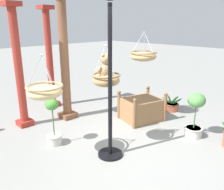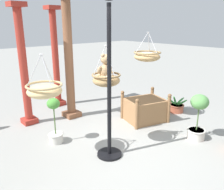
{
  "view_description": "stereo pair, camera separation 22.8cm",
  "coord_description": "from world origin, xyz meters",
  "views": [
    {
      "loc": [
        -2.82,
        -2.71,
        2.27
      ],
      "look_at": [
        -0.03,
        0.07,
        1.05
      ],
      "focal_mm": 37.47,
      "sensor_mm": 36.0,
      "label": 1
    },
    {
      "loc": [
        -2.66,
        -2.86,
        2.27
      ],
      "look_at": [
        -0.03,
        0.07,
        1.05
      ],
      "focal_mm": 37.47,
      "sensor_mm": 36.0,
      "label": 2
    }
  ],
  "objects": [
    {
      "name": "hanging_basket_with_teddy",
      "position": [
        -0.08,
        0.17,
        1.33
      ],
      "size": [
        0.51,
        0.51,
        0.72
      ],
      "color": "#A37F51"
    },
    {
      "name": "wooden_planter_box",
      "position": [
        1.45,
        0.53,
        0.29
      ],
      "size": [
        1.12,
        1.0,
        0.71
      ],
      "color": "#9E7047",
      "rests_on": "ground"
    },
    {
      "name": "potted_plant_flowering_red",
      "position": [
        2.52,
        0.34,
        0.14
      ],
      "size": [
        0.61,
        0.51,
        0.38
      ],
      "color": "#AD563D",
      "rests_on": "ground"
    },
    {
      "name": "display_pole_central",
      "position": [
        -0.23,
        -0.08,
        0.83
      ],
      "size": [
        0.44,
        0.44,
        2.61
      ],
      "color": "black",
      "rests_on": "ground"
    },
    {
      "name": "potted_plant_tall_leafy",
      "position": [
        1.51,
        -0.79,
        0.49
      ],
      "size": [
        0.38,
        0.38,
        0.94
      ],
      "color": "beige",
      "rests_on": "ground"
    },
    {
      "name": "ground_plane",
      "position": [
        0.0,
        0.0,
        0.0
      ],
      "size": [
        40.0,
        40.0,
        0.0
      ],
      "primitive_type": "plane",
      "color": "gray"
    },
    {
      "name": "teddy_bear",
      "position": [
        -0.08,
        0.19,
        1.52
      ],
      "size": [
        0.31,
        0.27,
        0.45
      ],
      "color": "tan"
    },
    {
      "name": "greenhouse_pillar_left",
      "position": [
        0.46,
        2.94,
        1.3
      ],
      "size": [
        0.34,
        0.34,
        2.7
      ],
      "color": "#9E2D23",
      "rests_on": "ground"
    },
    {
      "name": "greenhouse_pillar_right",
      "position": [
        -0.71,
        2.24,
        1.3
      ],
      "size": [
        0.33,
        0.33,
        2.69
      ],
      "color": "#9E2D23",
      "rests_on": "ground"
    },
    {
      "name": "hanging_basket_left_high",
      "position": [
        -1.06,
        0.53,
        1.24
      ],
      "size": [
        0.58,
        0.58,
        0.7
      ],
      "color": "tan"
    },
    {
      "name": "hanging_basket_right_low",
      "position": [
        1.52,
        0.59,
        1.55
      ],
      "size": [
        0.62,
        0.62,
        0.66
      ],
      "color": "tan"
    },
    {
      "name": "greenhouse_pillar_far_back",
      "position": [
        0.27,
        1.93,
        1.42
      ],
      "size": [
        0.39,
        0.39,
        2.94
      ],
      "color": "brown",
      "rests_on": "ground"
    },
    {
      "name": "potted_plant_conical_shrub",
      "position": [
        -0.7,
        0.98,
        0.4
      ],
      "size": [
        0.31,
        0.31,
        0.92
      ],
      "color": "beige",
      "rests_on": "ground"
    }
  ]
}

